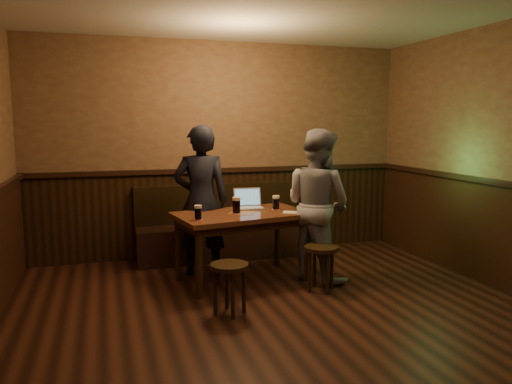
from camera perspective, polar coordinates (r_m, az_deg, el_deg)
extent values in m
cube|color=black|center=(4.18, 6.10, -17.15)|extent=(5.00, 6.00, 0.02)
cube|color=brown|center=(6.66, -3.99, 4.87)|extent=(5.00, 0.02, 2.80)
cube|color=black|center=(6.73, -3.86, -2.38)|extent=(4.98, 0.04, 1.10)
cube|color=black|center=(6.62, -3.85, 2.52)|extent=(4.98, 0.06, 0.06)
cube|color=black|center=(6.53, -3.85, -5.63)|extent=(2.20, 0.50, 0.45)
cube|color=black|center=(6.63, -4.28, -1.24)|extent=(2.20, 0.10, 0.50)
cube|color=#552918|center=(5.51, -1.60, -2.65)|extent=(1.56, 1.05, 0.05)
cube|color=black|center=(5.53, -1.60, -3.43)|extent=(1.41, 0.91, 0.08)
cube|color=maroon|center=(5.51, -1.60, -2.36)|extent=(0.37, 0.37, 0.00)
cylinder|color=black|center=(5.07, -6.55, -8.14)|extent=(0.07, 0.07, 0.72)
cylinder|color=black|center=(5.66, -8.89, -6.44)|extent=(0.07, 0.07, 0.72)
cylinder|color=black|center=(5.62, 5.78, -6.50)|extent=(0.07, 0.07, 0.72)
cylinder|color=black|center=(6.16, 2.47, -5.16)|extent=(0.07, 0.07, 0.72)
cylinder|color=black|center=(4.61, -3.05, -8.45)|extent=(0.37, 0.37, 0.04)
cylinder|color=black|center=(4.71, -1.39, -11.00)|extent=(0.04, 0.04, 0.46)
cylinder|color=black|center=(4.81, -3.36, -10.61)|extent=(0.04, 0.04, 0.46)
cylinder|color=black|center=(4.66, -4.68, -11.25)|extent=(0.04, 0.04, 0.46)
cylinder|color=black|center=(4.56, -2.66, -11.67)|extent=(0.04, 0.04, 0.46)
cylinder|color=black|center=(5.28, 7.46, -6.41)|extent=(0.39, 0.39, 0.04)
cylinder|color=black|center=(5.41, 8.66, -8.58)|extent=(0.04, 0.04, 0.46)
cylinder|color=black|center=(5.45, 6.69, -8.41)|extent=(0.04, 0.04, 0.46)
cylinder|color=black|center=(5.27, 6.15, -8.96)|extent=(0.04, 0.04, 0.46)
cylinder|color=black|center=(5.23, 8.18, -9.15)|extent=(0.04, 0.04, 0.46)
cylinder|color=#B01521|center=(5.15, -6.63, -3.16)|extent=(0.10, 0.10, 0.00)
cylinder|color=silver|center=(5.15, -6.63, -3.12)|extent=(0.08, 0.08, 0.00)
cylinder|color=black|center=(5.14, -6.64, -2.45)|extent=(0.07, 0.07, 0.12)
cylinder|color=beige|center=(5.12, -6.65, -1.65)|extent=(0.08, 0.08, 0.03)
cylinder|color=#B01521|center=(5.48, -2.24, -2.43)|extent=(0.12, 0.12, 0.00)
cylinder|color=silver|center=(5.48, -2.24, -2.39)|extent=(0.10, 0.10, 0.00)
cylinder|color=black|center=(5.46, -2.25, -1.65)|extent=(0.09, 0.09, 0.14)
cylinder|color=beige|center=(5.45, -2.25, -0.75)|extent=(0.09, 0.09, 0.03)
cylinder|color=#B01521|center=(5.70, 2.30, -2.01)|extent=(0.11, 0.11, 0.00)
cylinder|color=silver|center=(5.70, 2.30, -1.97)|extent=(0.09, 0.09, 0.00)
cylinder|color=black|center=(5.69, 2.30, -1.33)|extent=(0.08, 0.08, 0.13)
cylinder|color=beige|center=(5.68, 2.31, -0.55)|extent=(0.08, 0.08, 0.03)
cube|color=silver|center=(5.75, -0.75, -1.86)|extent=(0.33, 0.24, 0.02)
cube|color=#B2B2B7|center=(5.75, -0.75, -1.76)|extent=(0.30, 0.19, 0.00)
cube|color=silver|center=(5.84, -1.01, -0.55)|extent=(0.33, 0.08, 0.21)
cube|color=#5B89A9|center=(5.83, -0.99, -0.57)|extent=(0.30, 0.07, 0.18)
cube|color=silver|center=(5.54, 4.25, -2.32)|extent=(0.26, 0.23, 0.00)
imported|color=black|center=(5.76, -6.28, -0.99)|extent=(0.70, 0.53, 1.73)
imported|color=gray|center=(5.61, 7.03, -1.46)|extent=(0.94, 1.02, 1.69)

